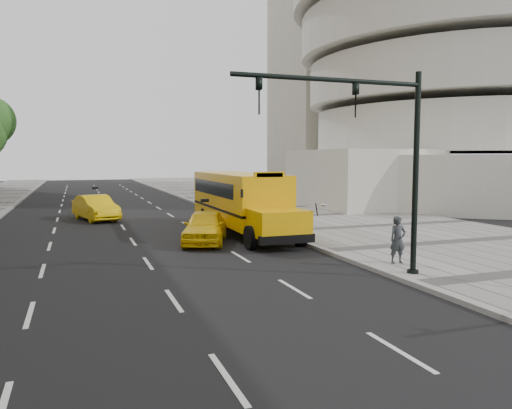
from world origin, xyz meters
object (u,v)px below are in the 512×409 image
object	(u,v)px
pedestrian	(398,240)
traffic_signal	(377,147)
school_bus	(240,198)
taxi_near	(205,227)
taxi_far	(96,208)

from	to	relation	value
pedestrian	traffic_signal	bearing A→B (deg)	-138.18
school_bus	pedestrian	xyz separation A→B (m)	(2.53, -9.83, -0.80)
school_bus	traffic_signal	bearing A→B (deg)	-86.48
taxi_near	traffic_signal	bearing A→B (deg)	-49.69
taxi_far	pedestrian	bearing A→B (deg)	-78.25
school_bus	taxi_near	size ratio (longest dim) A/B	2.67
taxi_far	traffic_signal	distance (m)	20.64
taxi_near	taxi_far	xyz separation A→B (m)	(-4.26, 10.39, 0.02)
school_bus	pedestrian	bearing A→B (deg)	-75.58
school_bus	traffic_signal	xyz separation A→B (m)	(0.69, -11.24, 2.33)
school_bus	traffic_signal	distance (m)	11.50
school_bus	taxi_far	bearing A→B (deg)	131.21
taxi_near	traffic_signal	size ratio (longest dim) A/B	0.68
taxi_far	traffic_signal	world-z (taller)	traffic_signal
school_bus	traffic_signal	size ratio (longest dim) A/B	1.81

